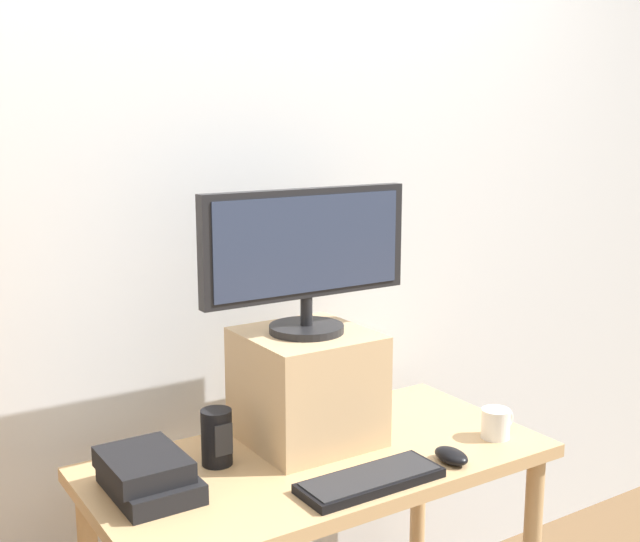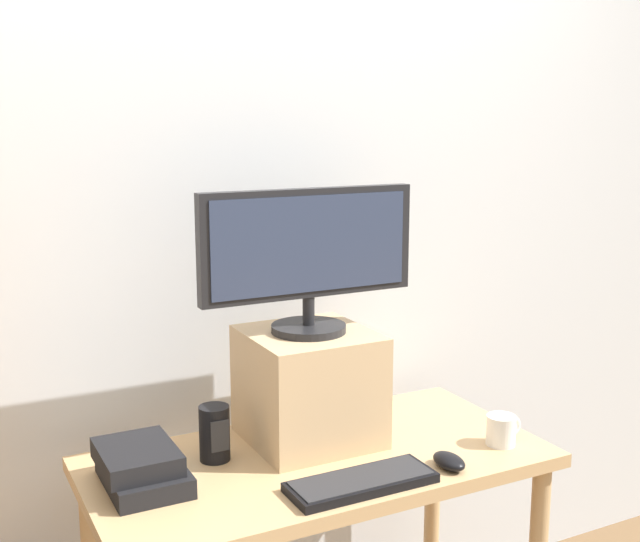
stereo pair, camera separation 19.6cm
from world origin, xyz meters
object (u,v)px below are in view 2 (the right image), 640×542
object	(u,v)px
riser_box	(309,386)
desk_speaker	(215,433)
keyboard	(361,482)
desk	(318,493)
book_stack	(141,467)
coffee_mug	(502,430)
computer_mouse	(449,461)
computer_monitor	(309,253)

from	to	relation	value
riser_box	desk_speaker	xyz separation A→B (m)	(-0.27, -0.01, -0.08)
desk_speaker	keyboard	bearing A→B (deg)	-49.88
keyboard	desk_speaker	world-z (taller)	desk_speaker
desk	book_stack	distance (m)	0.48
keyboard	book_stack	xyz separation A→B (m)	(-0.46, 0.25, 0.03)
desk	coffee_mug	size ratio (longest dim) A/B	11.23
keyboard	coffee_mug	distance (m)	0.46
desk	computer_mouse	bearing A→B (deg)	-39.93
computer_monitor	book_stack	distance (m)	0.67
desk	computer_mouse	distance (m)	0.36
desk	keyboard	world-z (taller)	keyboard
computer_mouse	book_stack	world-z (taller)	book_stack
riser_box	computer_mouse	world-z (taller)	riser_box
computer_mouse	desk_speaker	size ratio (longest dim) A/B	0.73
computer_monitor	keyboard	distance (m)	0.59
riser_box	desk	bearing A→B (deg)	-104.53
computer_mouse	book_stack	bearing A→B (deg)	160.06
coffee_mug	desk_speaker	size ratio (longest dim) A/B	0.73
keyboard	computer_mouse	xyz separation A→B (m)	(0.25, -0.01, 0.01)
computer_monitor	book_stack	xyz separation A→B (m)	(-0.48, -0.07, -0.47)
book_stack	coffee_mug	world-z (taller)	book_stack
riser_box	book_stack	bearing A→B (deg)	-171.83
book_stack	riser_box	bearing A→B (deg)	8.17
riser_box	computer_monitor	world-z (taller)	computer_monitor
computer_mouse	book_stack	xyz separation A→B (m)	(-0.71, 0.26, 0.03)
book_stack	keyboard	bearing A→B (deg)	-28.20
book_stack	desk_speaker	size ratio (longest dim) A/B	1.80
desk	computer_mouse	world-z (taller)	computer_mouse
computer_mouse	keyboard	bearing A→B (deg)	177.80
desk	riser_box	world-z (taller)	riser_box
computer_monitor	keyboard	bearing A→B (deg)	-93.29
desk	computer_monitor	distance (m)	0.63
coffee_mug	riser_box	bearing A→B (deg)	148.51
computer_monitor	computer_mouse	bearing A→B (deg)	-54.80
riser_box	coffee_mug	distance (m)	0.53
coffee_mug	keyboard	bearing A→B (deg)	-174.26
computer_monitor	desk	bearing A→B (deg)	-104.72
coffee_mug	desk_speaker	xyz separation A→B (m)	(-0.72, 0.26, 0.03)
desk	desk_speaker	xyz separation A→B (m)	(-0.25, 0.10, 0.18)
riser_box	desk_speaker	distance (m)	0.29
desk	computer_monitor	bearing A→B (deg)	75.28
riser_box	book_stack	size ratio (longest dim) A/B	1.27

